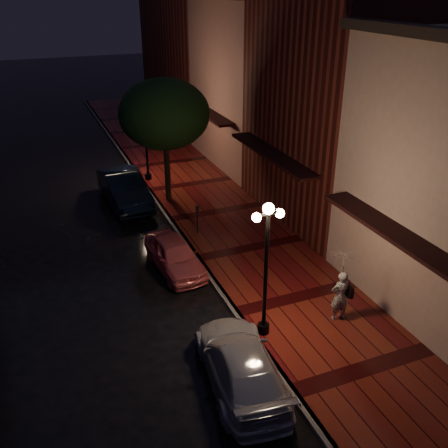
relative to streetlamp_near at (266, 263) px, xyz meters
name	(u,v)px	position (x,y,z in m)	size (l,w,h in m)	color
ground	(198,261)	(-0.35, 5.00, -2.60)	(120.00, 120.00, 0.00)	black
sidewalk	(251,249)	(1.90, 5.00, -2.53)	(4.50, 60.00, 0.15)	#450C0E
curb	(198,260)	(-0.35, 5.00, -2.53)	(0.25, 60.00, 0.15)	#595451
storefront_mid	(336,94)	(6.65, 7.00, 2.90)	(5.00, 8.00, 11.00)	#511914
storefront_far	(254,85)	(6.65, 15.00, 1.90)	(5.00, 8.00, 9.00)	#8C5951
storefront_extra	(196,53)	(6.65, 25.00, 2.40)	(5.00, 12.00, 10.00)	#511914
streetlamp_near	(266,263)	(0.00, 0.00, 0.00)	(0.96, 0.36, 4.31)	black
streetlamp_far	(145,135)	(0.00, 14.00, 0.00)	(0.96, 0.36, 4.31)	black
street_tree	(165,116)	(0.26, 10.99, 1.64)	(4.16, 4.16, 5.80)	black
pink_car	(175,255)	(-1.33, 4.79, -1.99)	(1.45, 3.60, 1.23)	#CF555B
navy_car	(124,188)	(-1.77, 11.58, -1.81)	(1.68, 4.82, 1.59)	black
silver_car	(241,364)	(-1.45, -1.54, -1.95)	(1.82, 4.47, 1.30)	#B0AEB6
woman_with_umbrella	(343,276)	(2.49, -0.27, -0.86)	(1.00, 1.02, 2.40)	white
parking_meter	(197,217)	(0.35, 7.01, -1.69)	(0.12, 0.09, 1.26)	black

